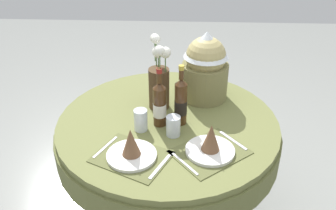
# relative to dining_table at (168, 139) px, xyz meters

# --- Properties ---
(dining_table) EXTENTS (1.24, 1.24, 0.76)m
(dining_table) POSITION_rel_dining_table_xyz_m (0.00, 0.00, 0.00)
(dining_table) COLOR olive
(dining_table) RESTS_ON ground
(place_setting_left) EXTENTS (0.42, 0.38, 0.16)m
(place_setting_left) POSITION_rel_dining_table_xyz_m (-0.16, -0.33, 0.17)
(place_setting_left) COLOR brown
(place_setting_left) RESTS_ON dining_table
(place_setting_right) EXTENTS (0.43, 0.42, 0.16)m
(place_setting_right) POSITION_rel_dining_table_xyz_m (0.22, -0.27, 0.17)
(place_setting_right) COLOR brown
(place_setting_right) RESTS_ON dining_table
(flower_vase) EXTENTS (0.13, 0.27, 0.42)m
(flower_vase) POSITION_rel_dining_table_xyz_m (-0.06, 0.15, 0.30)
(flower_vase) COLOR #47331E
(flower_vase) RESTS_ON dining_table
(wine_bottle_left) EXTENTS (0.07, 0.07, 0.33)m
(wine_bottle_left) POSITION_rel_dining_table_xyz_m (-0.04, -0.04, 0.25)
(wine_bottle_left) COLOR #422814
(wine_bottle_left) RESTS_ON dining_table
(wine_bottle_centre) EXTENTS (0.07, 0.07, 0.34)m
(wine_bottle_centre) POSITION_rel_dining_table_xyz_m (0.07, -0.02, 0.26)
(wine_bottle_centre) COLOR #422814
(wine_bottle_centre) RESTS_ON dining_table
(tumbler_near_right) EXTENTS (0.07, 0.07, 0.12)m
(tumbler_near_right) POSITION_rel_dining_table_xyz_m (-0.14, -0.09, 0.19)
(tumbler_near_right) COLOR silver
(tumbler_near_right) RESTS_ON dining_table
(tumbler_mid) EXTENTS (0.07, 0.07, 0.11)m
(tumbler_mid) POSITION_rel_dining_table_xyz_m (0.03, -0.13, 0.18)
(tumbler_mid) COLOR silver
(tumbler_mid) RESTS_ON dining_table
(gift_tub_back_right) EXTENTS (0.28, 0.28, 0.42)m
(gift_tub_back_right) POSITION_rel_dining_table_xyz_m (0.21, 0.27, 0.35)
(gift_tub_back_right) COLOR olive
(gift_tub_back_right) RESTS_ON dining_table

